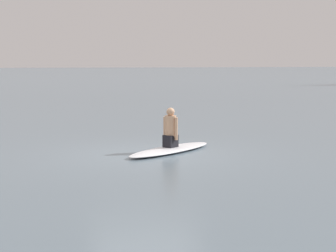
% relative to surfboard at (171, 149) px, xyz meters
% --- Properties ---
extents(ground_plane, '(400.00, 400.00, 0.00)m').
position_rel_surfboard_xyz_m(ground_plane, '(0.67, 0.26, -0.06)').
color(ground_plane, slate).
extents(surfboard, '(2.78, 2.40, 0.12)m').
position_rel_surfboard_xyz_m(surfboard, '(0.00, 0.00, 0.00)').
color(surfboard, white).
rests_on(surfboard, ground).
extents(person_paddler, '(0.40, 0.39, 0.95)m').
position_rel_surfboard_xyz_m(person_paddler, '(-0.00, 0.00, 0.49)').
color(person_paddler, black).
rests_on(person_paddler, surfboard).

